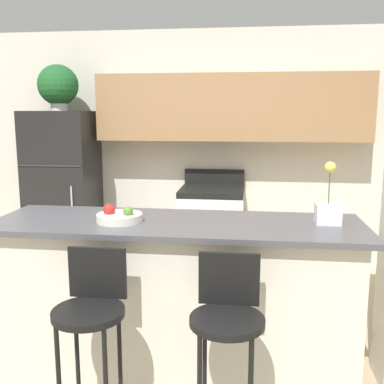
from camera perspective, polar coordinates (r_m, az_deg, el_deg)
name	(u,v)px	position (r m, az deg, el deg)	size (l,w,h in m)	color
ground_plane	(177,370)	(3.20, -1.90, -21.63)	(14.00, 14.00, 0.00)	tan
wall_back	(218,133)	(4.85, 3.33, 7.53)	(5.60, 0.38, 2.55)	silver
counter_bar	(177,297)	(2.96, -1.96, -13.21)	(2.31, 0.72, 1.01)	silver
refrigerator	(63,191)	(5.04, -16.01, 0.17)	(0.69, 0.62, 1.70)	black
stove_range	(212,230)	(4.73, 2.53, -4.88)	(0.65, 0.64, 1.07)	white
bar_stool_left	(91,313)	(2.47, -12.68, -14.81)	(0.37, 0.37, 0.97)	black
bar_stool_right	(227,321)	(2.34, 4.52, -16.07)	(0.37, 0.37, 0.97)	black
potted_plant_on_fridge	(58,86)	(4.98, -16.64, 12.78)	(0.42, 0.42, 0.47)	silver
orchid_vase	(328,208)	(2.85, 16.89, -2.00)	(0.15, 0.15, 0.38)	white
fruit_bowl	(119,217)	(2.82, -9.25, -3.11)	(0.28, 0.28, 0.11)	silver
trash_bin	(110,257)	(4.82, -10.36, -8.11)	(0.28, 0.28, 0.38)	#59595B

